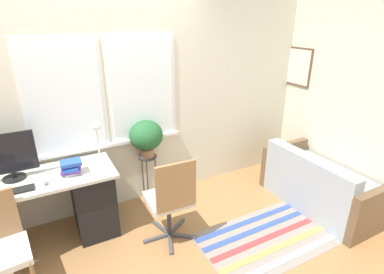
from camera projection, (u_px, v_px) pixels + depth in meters
The scene contains 14 objects.
ground_plane at pixel (127, 237), 3.23m from camera, with size 14.00×14.00×0.00m, color #9E7042.
wall_back_with_window at pixel (99, 100), 3.29m from camera, with size 9.00×0.12×2.70m.
wall_right_with_picture at pixel (327, 86), 3.95m from camera, with size 0.08×9.00×2.70m.
desk at pixel (24, 215), 2.93m from camera, with size 1.79×0.61×0.76m.
monitor at pixel (9, 157), 2.79m from camera, with size 0.47×0.21×0.46m.
keyboard at pixel (13, 191), 2.65m from camera, with size 0.34×0.11×0.02m.
mouse at pixel (46, 183), 2.77m from camera, with size 0.04×0.06×0.03m.
desk_lamp at pixel (97, 132), 3.06m from camera, with size 0.12×0.12×0.45m.
book_stack at pixel (71, 167), 2.93m from camera, with size 0.21×0.20×0.14m.
office_chair_swivel at pixel (171, 199), 2.99m from camera, with size 0.55×0.57×0.98m.
couch_loveseat at pixel (320, 186), 3.70m from camera, with size 0.76×1.42×0.72m.
plant_stand at pixel (148, 163), 3.69m from camera, with size 0.22×0.22×0.62m.
potted_plant at pixel (146, 136), 3.56m from camera, with size 0.40×0.40×0.45m.
floor_rug_striped at pixel (265, 239), 3.20m from camera, with size 1.39×0.87×0.01m.
Camera 1 is at (-0.60, -2.61, 2.22)m, focal length 28.00 mm.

